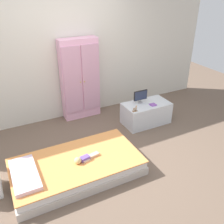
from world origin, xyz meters
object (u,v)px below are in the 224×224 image
Objects in this scene: book_purple at (153,105)px; tv_stand at (146,113)px; tv_monitor at (141,96)px; wardrobe at (80,80)px; rocking_horse_toy at (135,109)px; bed at (77,167)px; doll at (82,159)px.

tv_stand is at bearing 121.04° from book_purple.
tv_stand is at bearing -41.81° from tv_monitor.
rocking_horse_toy is (0.64, -1.01, -0.32)m from wardrobe.
tv_stand is at bearing 24.54° from bed.
wardrobe is 5.62× the size of tv_monitor.
book_purple is (1.07, -0.95, -0.36)m from wardrobe.
tv_monitor is at bearing 43.57° from rocking_horse_toy.
doll is 0.44× the size of tv_stand.
doll is (0.07, -0.06, 0.16)m from bed.
doll is 1.85m from wardrobe.
doll is 1.82m from tv_stand.
rocking_horse_toy is (-0.27, -0.25, -0.09)m from tv_monitor.
bed is 1.50m from rocking_horse_toy.
book_purple is at bearing -58.96° from tv_stand.
tv_monitor reaches higher than book_purple.
bed is 1.90m from book_purple.
book_purple is at bearing 23.07° from doll.
wardrobe is at bearing 138.44° from book_purple.
wardrobe is (0.62, 1.67, 0.51)m from doll.
tv_monitor is at bearing -39.67° from wardrobe.
wardrobe reaches higher than bed.
tv_monitor is (1.53, 0.91, 0.29)m from doll.
doll is 0.25× the size of wardrobe.
book_purple is (0.43, 0.06, -0.04)m from rocking_horse_toy.
wardrobe is at bearing 69.69° from doll.
wardrobe is 13.92× the size of book_purple.
book_purple is at bearing 20.63° from bed.
wardrobe reaches higher than tv_stand.
bed is 6.46× the size of tv_monitor.
bed is 1.86m from tv_monitor.
book_purple reaches higher than doll.
wardrobe is at bearing 122.57° from rocking_horse_toy.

